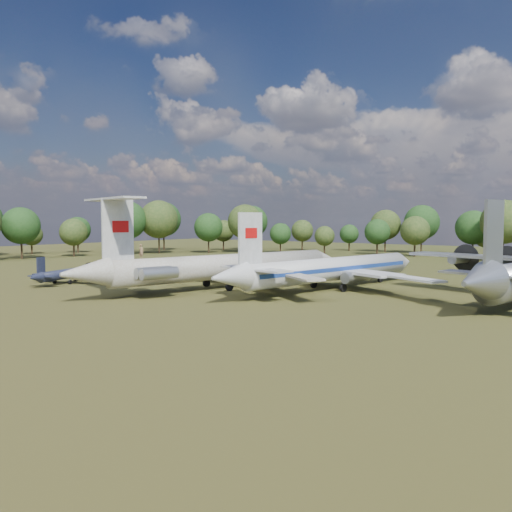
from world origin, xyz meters
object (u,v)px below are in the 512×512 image
Objects in this scene: il62_airliner at (228,271)px; person_on_il62 at (141,251)px; tu104_jet at (333,273)px; small_prop_west at (63,277)px; small_prop_northwest at (123,272)px.

il62_airliner is 14.49m from person_on_il62.
small_prop_west is (-37.60, -19.49, -1.18)m from tu104_jet.
il62_airliner is 26.56× the size of person_on_il62.
person_on_il62 is (-16.92, -21.33, 3.66)m from tu104_jet.
il62_airliner reaches higher than tu104_jet.
small_prop_west is 8.12× the size of person_on_il62.
person_on_il62 reaches higher than tu104_jet.
person_on_il62 reaches higher than il62_airliner.
small_prop_west is (-24.27, -11.76, -1.36)m from il62_airliner.
person_on_il62 reaches higher than small_prop_northwest.
small_prop_west is at bearing -139.37° from il62_airliner.
small_prop_northwest is at bearing 60.10° from small_prop_west.
person_on_il62 is at bearing -54.64° from small_prop_northwest.
small_prop_west reaches higher than small_prop_northwest.
il62_airliner is 3.27× the size of small_prop_west.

